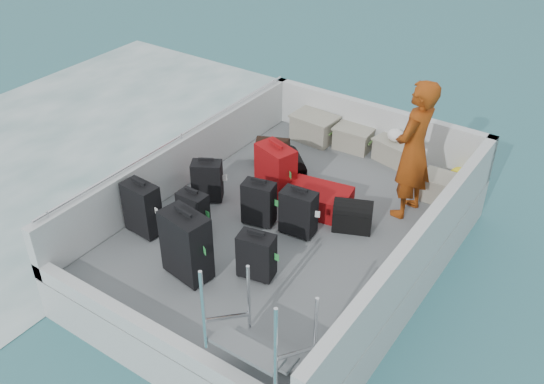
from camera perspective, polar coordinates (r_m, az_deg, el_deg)
The scene contains 24 objects.
ground at distance 8.15m, azimuth 1.41°, elevation -6.46°, with size 160.00×160.00×0.00m, color #1C5A65.
wake_foam at distance 11.03m, azimuth -19.92°, elevation 3.05°, with size 10.00×10.00×0.00m, color white.
ferry_hull at distance 7.96m, azimuth 1.44°, elevation -4.81°, with size 3.60×5.00×0.60m, color silver.
deck at distance 7.77m, azimuth 1.47°, elevation -3.02°, with size 3.30×4.70×0.02m, color slate.
deck_fittings at distance 7.17m, azimuth 2.42°, elevation -2.76°, with size 3.60×5.00×0.90m.
suitcase_0 at distance 7.58m, azimuth -12.12°, elevation -1.58°, with size 0.45×0.26×0.70m, color black.
suitcase_1 at distance 7.53m, azimuth -7.41°, elevation -1.96°, with size 0.37×0.21×0.56m, color black.
suitcase_2 at distance 8.09m, azimuth -6.11°, elevation 1.00°, with size 0.40×0.24×0.57m, color black.
suitcase_3 at distance 6.79m, azimuth -8.07°, elevation -5.04°, with size 0.55×0.32×0.83m, color black.
suitcase_4 at distance 7.60m, azimuth -1.25°, elevation -1.09°, with size 0.40×0.24×0.59m, color black.
suitcase_5 at distance 8.11m, azimuth 0.34°, elevation 1.96°, with size 0.53×0.32×0.73m, color #9A0D0B.
suitcase_6 at distance 6.80m, azimuth -1.47°, elevation -6.08°, with size 0.41×0.24×0.57m, color black.
suitcase_7 at distance 7.43m, azimuth 2.50°, elevation -2.00°, with size 0.43×0.25×0.60m, color black.
suitcase_8 at distance 7.93m, azimuth 4.44°, elevation -0.76°, with size 0.53×0.80×0.32m, color #9A0D0B.
duffel_0 at distance 8.94m, azimuth 0.07°, elevation 3.65°, with size 0.48×0.30×0.32m, color black, non-canonical shape.
duffel_1 at distance 8.55m, azimuth 1.92°, elevation 2.13°, with size 0.49×0.30×0.32m, color black, non-canonical shape.
duffel_2 at distance 7.65m, azimuth 7.59°, elevation -2.40°, with size 0.49×0.30×0.32m, color black, non-canonical shape.
crate_0 at distance 9.58m, azimuth 3.99°, elevation 5.97°, with size 0.64×0.44×0.39m, color #A6A591.
crate_1 at distance 9.40m, azimuth 7.66°, elevation 4.96°, with size 0.54×0.37×0.33m, color #A6A591.
crate_2 at distance 9.17m, azimuth 11.36°, elevation 3.74°, with size 0.52×0.36×0.32m, color #A6A591.
crate_3 at distance 8.43m, azimuth 15.77°, elevation 0.22°, with size 0.54×0.37×0.32m, color #A6A591.
yellow_bag at distance 8.92m, azimuth 17.24°, elevation 1.53°, with size 0.28×0.26×0.22m, color yellow.
white_bag at distance 9.05m, azimuth 11.53°, elevation 5.11°, with size 0.24×0.24×0.18m, color white.
passenger at distance 7.68m, azimuth 13.18°, elevation 3.85°, with size 0.68×0.44×1.84m, color #CC5113.
Camera 1 is at (3.37, -5.25, 5.24)m, focal length 40.00 mm.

